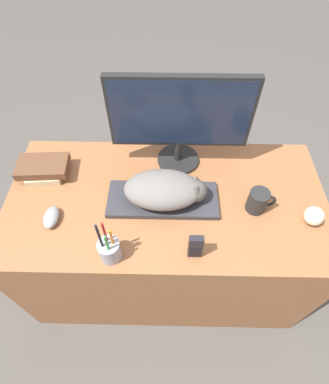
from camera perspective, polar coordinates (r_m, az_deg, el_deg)
ground_plane at (r=1.80m, az=0.03°, el=-24.12°), size 12.00×12.00×0.00m
desk at (r=1.58m, az=0.29°, el=-8.94°), size 1.37×0.68×0.72m
keyboard at (r=1.25m, az=-0.35°, el=-1.45°), size 0.46×0.18×0.02m
cat at (r=1.20m, az=0.40°, el=0.48°), size 0.34×0.20×0.12m
monitor at (r=1.24m, az=3.03°, el=14.03°), size 0.58×0.19×0.44m
computer_mouse at (r=1.28m, az=-20.75°, el=-4.51°), size 0.06×0.10×0.04m
coffee_mug at (r=1.26m, az=17.44°, el=-1.64°), size 0.12×0.08×0.10m
pen_cup at (r=1.11m, az=-10.46°, el=-10.70°), size 0.08×0.08×0.22m
baseball at (r=1.32m, az=26.58°, el=-4.12°), size 0.08×0.08×0.08m
phone at (r=1.09m, az=5.92°, el=-10.34°), size 0.05×0.03×0.12m
book_stack at (r=1.43m, az=-22.05°, el=4.14°), size 0.23×0.16×0.07m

